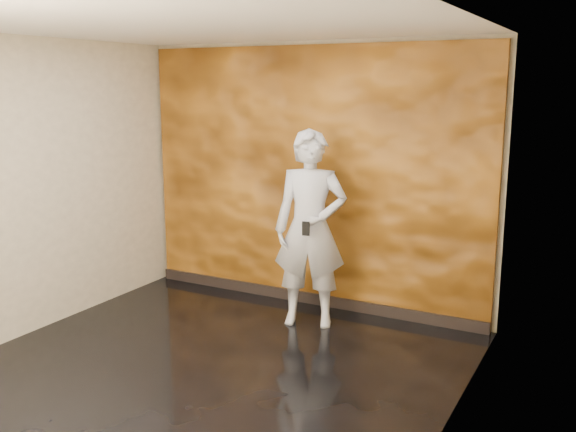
# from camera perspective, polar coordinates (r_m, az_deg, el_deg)

# --- Properties ---
(room) EXTENTS (4.02, 4.02, 2.81)m
(room) POSITION_cam_1_polar(r_m,az_deg,el_deg) (5.15, -7.65, 0.78)
(room) COLOR black
(room) RESTS_ON ground
(feature_wall) EXTENTS (3.90, 0.06, 2.75)m
(feature_wall) POSITION_cam_1_polar(r_m,az_deg,el_deg) (6.82, 1.99, 3.39)
(feature_wall) COLOR #C37821
(feature_wall) RESTS_ON ground
(baseboard) EXTENTS (3.90, 0.04, 0.12)m
(baseboard) POSITION_cam_1_polar(r_m,az_deg,el_deg) (7.10, 1.77, -7.26)
(baseboard) COLOR black
(baseboard) RESTS_ON ground
(man) EXTENTS (0.82, 0.66, 1.94)m
(man) POSITION_cam_1_polar(r_m,az_deg,el_deg) (6.27, 2.00, -1.16)
(man) COLOR #9FA4B0
(man) RESTS_ON ground
(phone) EXTENTS (0.07, 0.02, 0.14)m
(phone) POSITION_cam_1_polar(r_m,az_deg,el_deg) (6.01, 1.60, -1.13)
(phone) COLOR black
(phone) RESTS_ON man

